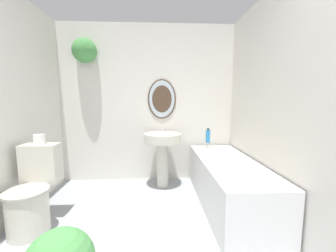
{
  "coord_description": "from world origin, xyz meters",
  "views": [
    {
      "loc": [
        0.15,
        -0.5,
        1.25
      ],
      "look_at": [
        0.26,
        1.68,
        0.98
      ],
      "focal_mm": 22.0,
      "sensor_mm": 36.0,
      "label": 1
    }
  ],
  "objects_px": {
    "toilet": "(33,194)",
    "bathtub": "(228,182)",
    "shampoo_bottle": "(208,136)",
    "pedestal_sink": "(163,147)",
    "toilet_paper_roll": "(39,139)"
  },
  "relations": [
    {
      "from": "toilet",
      "to": "bathtub",
      "type": "bearing_deg",
      "value": 9.49
    },
    {
      "from": "bathtub",
      "to": "shampoo_bottle",
      "type": "height_order",
      "value": "shampoo_bottle"
    },
    {
      "from": "toilet",
      "to": "pedestal_sink",
      "type": "distance_m",
      "value": 1.61
    },
    {
      "from": "pedestal_sink",
      "to": "shampoo_bottle",
      "type": "height_order",
      "value": "pedestal_sink"
    },
    {
      "from": "shampoo_bottle",
      "to": "toilet_paper_roll",
      "type": "height_order",
      "value": "toilet_paper_roll"
    },
    {
      "from": "pedestal_sink",
      "to": "bathtub",
      "type": "height_order",
      "value": "pedestal_sink"
    },
    {
      "from": "pedestal_sink",
      "to": "toilet_paper_roll",
      "type": "distance_m",
      "value": 1.51
    },
    {
      "from": "pedestal_sink",
      "to": "bathtub",
      "type": "relative_size",
      "value": 0.52
    },
    {
      "from": "toilet",
      "to": "pedestal_sink",
      "type": "bearing_deg",
      "value": 35.79
    },
    {
      "from": "bathtub",
      "to": "toilet_paper_roll",
      "type": "height_order",
      "value": "toilet_paper_roll"
    },
    {
      "from": "toilet",
      "to": "toilet_paper_roll",
      "type": "relative_size",
      "value": 7.31
    },
    {
      "from": "toilet",
      "to": "shampoo_bottle",
      "type": "xyz_separation_m",
      "value": [
        1.98,
        1.05,
        0.38
      ]
    },
    {
      "from": "bathtub",
      "to": "shampoo_bottle",
      "type": "xyz_separation_m",
      "value": [
        -0.08,
        0.7,
        0.44
      ]
    },
    {
      "from": "pedestal_sink",
      "to": "toilet_paper_roll",
      "type": "relative_size",
      "value": 8.06
    },
    {
      "from": "pedestal_sink",
      "to": "shampoo_bottle",
      "type": "relative_size",
      "value": 4.16
    }
  ]
}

